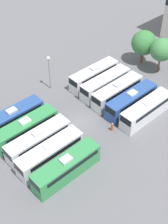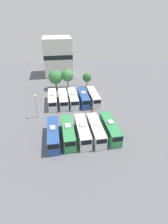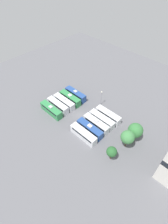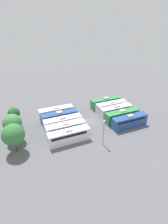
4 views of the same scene
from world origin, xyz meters
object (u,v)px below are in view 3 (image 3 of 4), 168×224
bus_5 (108,115)px  light_pole (101,96)px  bus_1 (70,98)px  tree_0 (135,130)px  tree_2 (112,152)px  worker_person (74,124)px  bus_2 (64,102)px  bus_9 (84,134)px  bus_8 (90,129)px  bus_3 (58,105)px  tree_1 (128,137)px  bus_7 (96,124)px  bus_0 (76,94)px  bus_6 (102,119)px  bus_4 (51,110)px

bus_5 → light_pole: light_pole is taller
bus_1 → tree_0: size_ratio=1.48×
light_pole → tree_2: size_ratio=1.21×
worker_person → tree_0: bearing=117.3°
bus_1 → bus_2: size_ratio=1.00×
bus_9 → worker_person: size_ratio=6.48×
bus_8 → bus_3: bearing=-90.0°
tree_0 → tree_1: 4.41m
bus_3 → tree_0: tree_0 is taller
bus_5 → bus_7: same height
bus_5 → bus_8: bearing=-2.8°
bus_1 → tree_0: (-1.79, 29.65, 2.76)m
worker_person → tree_1: size_ratio=0.22×
bus_5 → bus_7: size_ratio=1.00×
bus_0 → bus_3: same height
bus_1 → bus_6: same height
bus_7 → bus_8: 3.31m
bus_7 → light_pole: size_ratio=1.52×
bus_1 → bus_2: same height
bus_3 → bus_8: 17.30m
bus_3 → tree_1: tree_1 is taller
bus_6 → worker_person: (7.92, -6.42, -1.03)m
bus_4 → bus_8: (-3.44, 17.18, 0.00)m
bus_6 → tree_1: size_ratio=1.44×
worker_person → bus_8: bearing=104.0°
bus_6 → tree_0: (-1.81, 12.43, 2.76)m
bus_2 → tree_1: tree_1 is taller
bus_8 → tree_1: size_ratio=1.44×
bus_3 → tree_0: 31.15m
bus_1 → bus_8: same height
bus_2 → tree_0: (-5.08, 29.71, 2.76)m
bus_5 → bus_0: bearing=-90.3°
bus_3 → worker_person: bearing=82.1°
bus_4 → light_pole: light_pole is taller
bus_8 → tree_0: 15.29m
bus_9 → tree_1: bearing=119.4°
bus_1 → tree_1: (2.60, 29.50, 3.21)m
bus_8 → bus_1: bearing=-110.6°
bus_1 → tree_0: tree_0 is taller
bus_8 → bus_9: 3.21m
bus_5 → bus_9: (12.84, -0.41, 0.00)m
bus_0 → bus_8: same height
bus_6 → bus_7: size_ratio=1.00×
bus_8 → bus_9: size_ratio=1.00×
bus_8 → bus_9: same height
light_pole → tree_1: tree_1 is taller
bus_2 → worker_person: bus_2 is taller
bus_9 → tree_0: (-11.38, 12.55, 2.76)m
bus_2 → bus_3: size_ratio=1.00×
bus_7 → tree_2: (6.61, 11.77, 2.22)m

